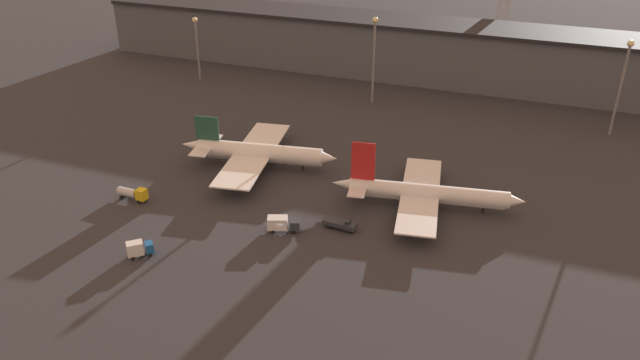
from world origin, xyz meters
TOP-DOWN VIEW (x-y plane):
  - ground at (0.00, 0.00)m, footprint 600.00×600.00m
  - terminal_building at (0.00, 108.10)m, footprint 227.30×21.61m
  - airplane_0 at (-17.35, 25.69)m, footprint 40.31×38.77m
  - airplane_1 at (26.05, 21.01)m, footprint 42.37×35.74m
  - service_vehicle_0 at (-21.65, -18.06)m, footprint 5.13×4.85m
  - service_vehicle_1 at (0.61, 0.40)m, footprint 7.15×4.65m
  - service_vehicle_2 at (-36.33, 0.22)m, footprint 7.45×2.31m
  - service_vehicle_3 at (11.55, 5.65)m, footprint 7.31×3.01m
  - lamp_post_0 at (-65.75, 79.06)m, footprint 1.80×1.80m
  - lamp_post_1 at (-3.67, 79.06)m, footprint 1.80×1.80m
  - lamp_post_2 at (65.64, 79.06)m, footprint 1.80×1.80m

SIDE VIEW (x-z plane):
  - ground at x=0.00m, z-range 0.00..0.00m
  - service_vehicle_3 at x=11.55m, z-range -0.07..2.45m
  - service_vehicle_2 at x=-36.33m, z-range 0.10..3.31m
  - service_vehicle_1 at x=0.61m, z-range 0.20..3.48m
  - service_vehicle_0 at x=-21.65m, z-range 0.17..3.55m
  - airplane_1 at x=26.05m, z-range -3.77..10.56m
  - airplane_0 at x=-17.35m, z-range -2.42..10.03m
  - terminal_building at x=0.00m, z-range 0.06..19.85m
  - lamp_post_0 at x=-65.75m, z-range 3.21..24.77m
  - lamp_post_2 at x=65.64m, z-range 3.48..30.16m
  - lamp_post_1 at x=-3.67m, z-range 3.49..30.39m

